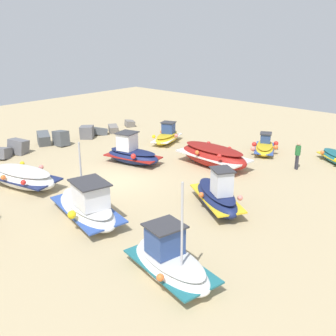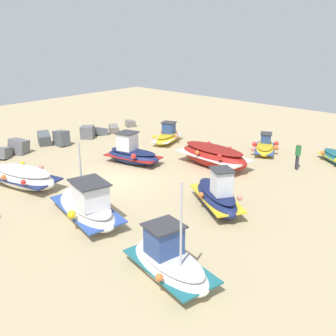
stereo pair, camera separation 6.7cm
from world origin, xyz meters
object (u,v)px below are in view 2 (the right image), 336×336
(fishing_boat_2, at_px, (217,196))
(fishing_boat_6, at_px, (132,154))
(fishing_boat_5, at_px, (87,206))
(fishing_boat_1, at_px, (214,156))
(fishing_boat_4, at_px, (23,177))
(person_walking, at_px, (298,154))
(fishing_boat_8, at_px, (169,261))
(fishing_boat_9, at_px, (265,147))
(fishing_boat_7, at_px, (167,136))

(fishing_boat_2, distance_m, fishing_boat_6, 8.18)
(fishing_boat_2, distance_m, fishing_boat_5, 5.99)
(fishing_boat_1, bearing_deg, fishing_boat_4, -115.27)
(fishing_boat_4, bearing_deg, person_walking, 40.83)
(fishing_boat_1, xyz_separation_m, person_walking, (2.91, -4.07, 0.30))
(fishing_boat_1, bearing_deg, fishing_boat_8, -56.66)
(fishing_boat_2, distance_m, fishing_boat_8, 5.91)
(fishing_boat_8, distance_m, person_walking, 13.50)
(fishing_boat_2, bearing_deg, fishing_boat_9, 139.91)
(fishing_boat_4, height_order, fishing_boat_9, fishing_boat_9)
(fishing_boat_2, relative_size, fishing_boat_4, 0.90)
(fishing_boat_7, height_order, fishing_boat_8, fishing_boat_8)
(fishing_boat_9, bearing_deg, fishing_boat_5, 150.58)
(fishing_boat_2, height_order, fishing_boat_7, fishing_boat_2)
(fishing_boat_1, xyz_separation_m, fishing_boat_2, (-4.91, -3.81, -0.03))
(fishing_boat_5, relative_size, person_walking, 2.94)
(fishing_boat_1, bearing_deg, fishing_boat_2, -47.91)
(fishing_boat_4, relative_size, person_walking, 2.70)
(fishing_boat_1, height_order, fishing_boat_7, fishing_boat_7)
(person_walking, bearing_deg, fishing_boat_4, -177.44)
(fishing_boat_7, height_order, fishing_boat_9, fishing_boat_7)
(fishing_boat_9, bearing_deg, fishing_boat_6, 119.95)
(fishing_boat_5, bearing_deg, fishing_boat_2, 66.51)
(fishing_boat_2, relative_size, fishing_boat_9, 1.20)
(fishing_boat_2, height_order, fishing_boat_5, fishing_boat_5)
(fishing_boat_6, height_order, fishing_boat_7, fishing_boat_6)
(fishing_boat_5, distance_m, fishing_boat_6, 8.03)
(fishing_boat_7, bearing_deg, fishing_boat_5, -173.34)
(fishing_boat_7, distance_m, fishing_boat_8, 17.05)
(fishing_boat_9, bearing_deg, fishing_boat_7, 84.93)
(fishing_boat_8, bearing_deg, fishing_boat_6, -24.79)
(fishing_boat_2, distance_m, person_walking, 7.83)
(fishing_boat_9, height_order, person_walking, person_walking)
(fishing_boat_2, bearing_deg, fishing_boat_5, -93.70)
(fishing_boat_9, bearing_deg, person_walking, -146.25)
(fishing_boat_7, xyz_separation_m, fishing_boat_8, (-12.54, -11.55, 0.11))
(fishing_boat_7, relative_size, fishing_boat_8, 0.86)
(fishing_boat_6, bearing_deg, fishing_boat_8, 130.38)
(fishing_boat_7, bearing_deg, person_walking, -105.25)
(fishing_boat_1, distance_m, fishing_boat_2, 6.21)
(fishing_boat_1, relative_size, fishing_boat_8, 1.24)
(fishing_boat_8, xyz_separation_m, person_walking, (13.38, 1.75, 0.39))
(fishing_boat_9, bearing_deg, fishing_boat_4, 129.34)
(fishing_boat_2, distance_m, fishing_boat_9, 10.05)
(fishing_boat_4, bearing_deg, fishing_boat_9, 54.13)
(fishing_boat_2, bearing_deg, person_walking, 121.18)
(fishing_boat_1, distance_m, fishing_boat_4, 11.07)
(fishing_boat_4, distance_m, fishing_boat_6, 6.80)
(fishing_boat_6, relative_size, fishing_boat_9, 1.14)
(person_walking, bearing_deg, fishing_boat_6, 165.37)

